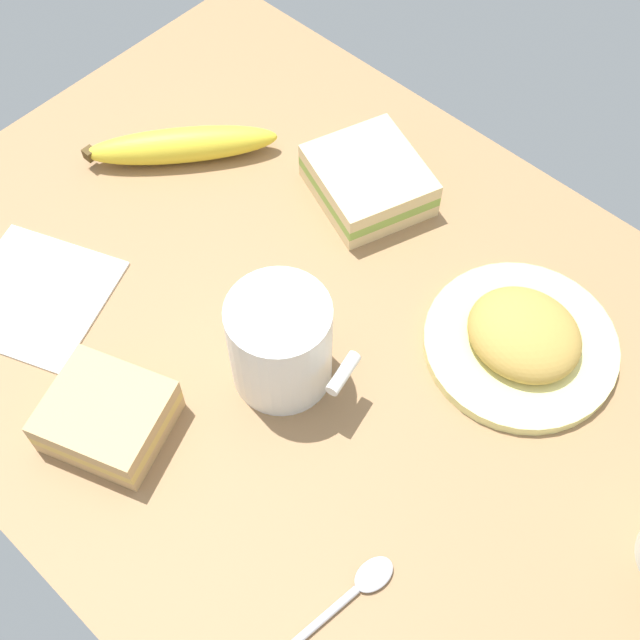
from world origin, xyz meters
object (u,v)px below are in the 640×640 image
plate_of_food (522,339)px  sandwich_side (107,416)px  sandwich_main (368,180)px  spoon (357,589)px  paper_napkin (35,296)px  coffee_mug_black (282,343)px  banana (181,145)px

plate_of_food → sandwich_side: plate_of_food is taller
plate_of_food → sandwich_main: plate_of_food is taller
sandwich_main → spoon: 41.82cm
plate_of_food → paper_napkin: size_ratio=1.33×
coffee_mug_black → sandwich_side: 16.52cm
plate_of_food → banana: bearing=-172.9°
plate_of_food → banana: plate_of_food is taller
paper_napkin → sandwich_side: bearing=-13.3°
paper_napkin → banana: bearing=97.6°
sandwich_side → paper_napkin: (-16.54, 3.91, -2.05)cm
plate_of_food → spoon: size_ratio=1.67×
sandwich_side → plate_of_food: bearing=55.3°
spoon → banana: bearing=153.7°
sandwich_main → spoon: sandwich_main is taller
sandwich_side → banana: bearing=126.6°
coffee_mug_black → banana: 29.67cm
plate_of_food → spoon: plate_of_food is taller
sandwich_main → spoon: (26.78, -32.07, -1.82)cm
coffee_mug_black → sandwich_side: size_ratio=0.93×
sandwich_side → banana: 32.83cm
plate_of_food → spoon: (3.71, -27.48, -1.22)cm
spoon → sandwich_side: bearing=-171.0°
spoon → paper_napkin: bearing=-179.8°
coffee_mug_black → banana: size_ratio=0.64×
coffee_mug_black → paper_napkin: coffee_mug_black is taller
plate_of_food → sandwich_main: size_ratio=1.24×
plate_of_food → banana: size_ratio=0.99×
sandwich_main → sandwich_side: 36.16cm
sandwich_main → banana: size_ratio=0.80×
plate_of_food → paper_napkin: plate_of_food is taller
plate_of_food → sandwich_side: (-21.87, -31.55, 0.60)cm
paper_napkin → sandwich_main: bearing=64.5°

